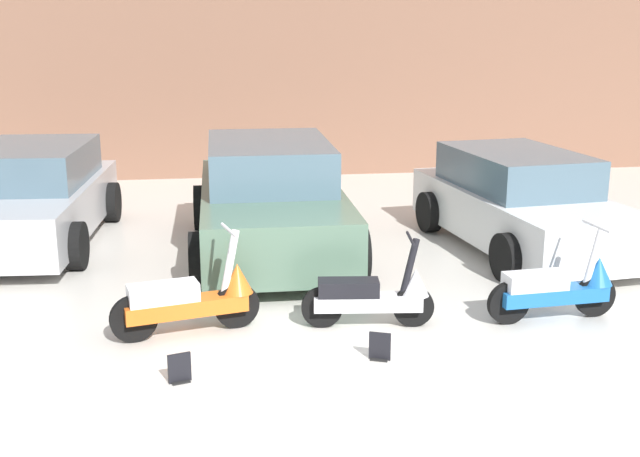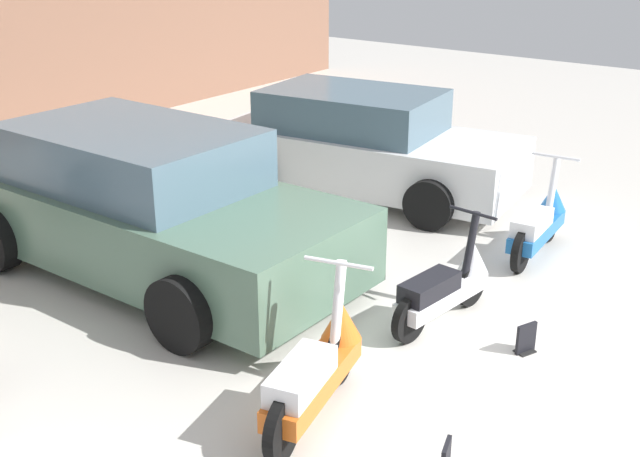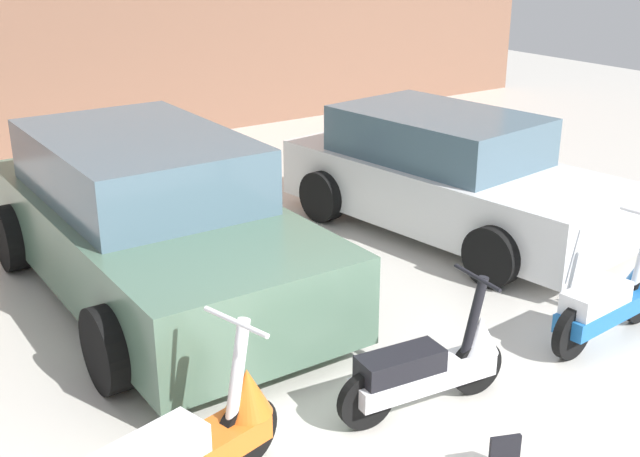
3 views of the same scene
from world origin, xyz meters
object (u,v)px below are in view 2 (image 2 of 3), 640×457
Objects in this scene: scooter_front_left at (317,367)px; scooter_front_right at (446,286)px; car_rear_right at (364,145)px; car_rear_center at (148,205)px; scooter_front_center at (539,222)px; placard_near_right_scooter at (526,340)px.

scooter_front_right is (1.81, -0.06, -0.04)m from scooter_front_left.
scooter_front_right is 0.33× the size of car_rear_right.
car_rear_center reaches higher than scooter_front_right.
scooter_front_left reaches higher than scooter_front_right.
car_rear_center is at bearing 127.88° from scooter_front_center.
car_rear_center is at bearing 57.04° from scooter_front_left.
scooter_front_right is at bearing 173.17° from scooter_front_center.
scooter_front_left is at bearing -175.73° from scooter_front_right.
car_rear_right is (3.36, -0.32, -0.07)m from car_rear_center.
scooter_front_right is at bearing 16.05° from car_rear_center.
car_rear_center reaches higher than car_rear_right.
scooter_front_left is 1.81m from scooter_front_right.
scooter_front_left is 0.34× the size of car_rear_center.
scooter_front_left is 5.03m from car_rear_right.
car_rear_right is at bearing 72.15° from scooter_front_center.
car_rear_right is 4.33m from placard_near_right_scooter.
car_rear_center is at bearing 112.03° from scooter_front_right.
scooter_front_center is at bearing -15.61° from scooter_front_left.
scooter_front_right is 0.95× the size of scooter_front_center.
car_rear_right is 15.53× the size of placard_near_right_scooter.
scooter_front_center is 0.33× the size of car_rear_center.
scooter_front_left is 1.03× the size of scooter_front_center.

